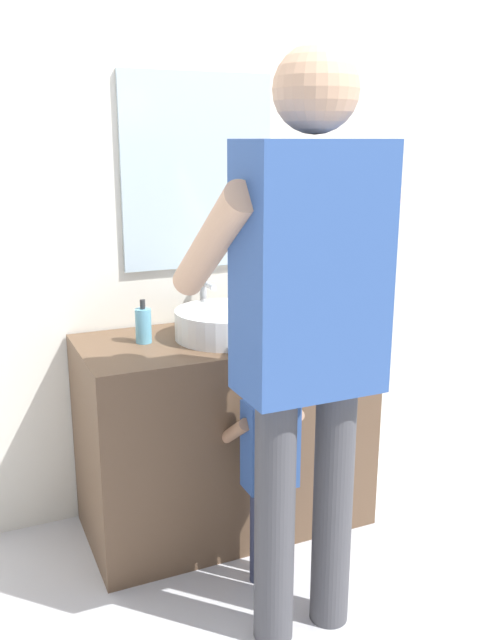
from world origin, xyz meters
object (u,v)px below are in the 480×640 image
(soap_bottle, at_px, (143,325))
(adult_parent, at_px, (307,307))
(child_toddler, at_px, (269,456))
(toothbrush_cup, at_px, (288,310))

(soap_bottle, height_order, adult_parent, adult_parent)
(child_toddler, xyz_separation_m, adult_parent, (-0.02, -0.26, 0.59))
(toothbrush_cup, relative_size, child_toddler, 0.26)
(toothbrush_cup, bearing_deg, child_toddler, -123.54)
(child_toddler, bearing_deg, toothbrush_cup, 56.46)
(soap_bottle, xyz_separation_m, child_toddler, (0.31, -0.45, -0.39))
(soap_bottle, bearing_deg, adult_parent, -67.52)
(soap_bottle, distance_m, child_toddler, 0.67)
(toothbrush_cup, relative_size, adult_parent, 0.12)
(soap_bottle, xyz_separation_m, adult_parent, (0.29, -0.71, 0.20))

